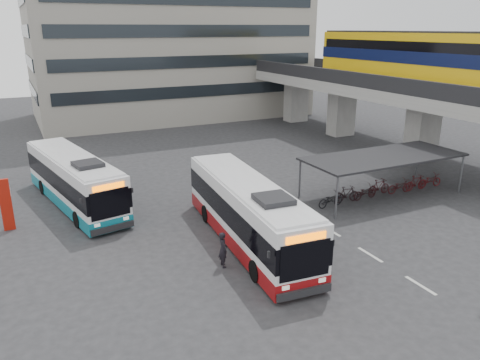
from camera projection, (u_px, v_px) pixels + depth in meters
name	position (u px, v px, depth m)	size (l,w,h in m)	color
ground	(289.00, 240.00, 22.93)	(120.00, 120.00, 0.00)	#28282B
viaduct	(402.00, 76.00, 37.28)	(8.00, 32.00, 9.68)	gray
bike_shelter	(382.00, 174.00, 28.64)	(10.00, 4.00, 2.54)	#595B60
office_block	(168.00, 3.00, 52.28)	(30.00, 15.00, 25.00)	gray
road_markings	(370.00, 255.00, 21.42)	(0.15, 7.60, 0.01)	beige
bus_main	(248.00, 213.00, 22.25)	(3.31, 11.28, 3.29)	white
bus_teal	(74.00, 180.00, 27.12)	(4.32, 11.03, 3.19)	white
pedestrian	(223.00, 250.00, 20.15)	(0.59, 0.38, 1.61)	black
sign_totem_north	(6.00, 204.00, 23.67)	(0.59, 0.19, 2.73)	#9F1609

